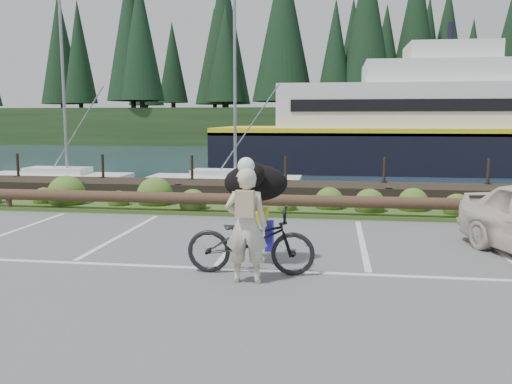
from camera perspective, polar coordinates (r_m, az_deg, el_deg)
ground at (r=9.75m, az=-3.89°, el=-7.44°), size 72.00×72.00×0.00m
harbor_backdrop at (r=87.77m, az=7.27°, el=6.04°), size 170.00×160.00×30.00m
vegetation_strip at (r=14.85m, az=0.42°, el=-1.94°), size 34.00×1.60×0.10m
log_rail at (r=14.17m, az=0.03°, el=-2.62°), size 32.00×0.30×0.60m
bicycle at (r=8.95m, az=-0.58°, el=-5.14°), size 2.13×0.78×1.11m
cyclist at (r=8.40m, az=-1.04°, el=-3.54°), size 0.67×0.45×1.82m
dog at (r=9.46m, az=-0.04°, el=0.97°), size 0.57×1.13×0.65m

